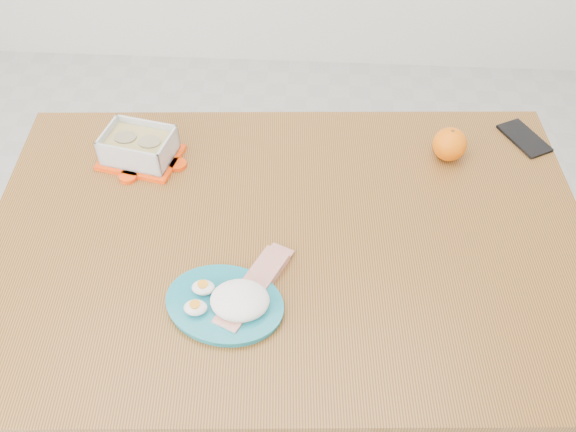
# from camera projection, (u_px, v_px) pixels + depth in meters

# --- Properties ---
(ground) EXTENTS (3.50, 3.50, 0.00)m
(ground) POSITION_uv_depth(u_px,v_px,m) (224.00, 381.00, 1.94)
(ground) COLOR #B7B7B2
(ground) RESTS_ON ground
(dining_table) EXTENTS (1.32, 0.93, 0.75)m
(dining_table) POSITION_uv_depth(u_px,v_px,m) (288.00, 264.00, 1.41)
(dining_table) COLOR #925C29
(dining_table) RESTS_ON ground
(food_container) EXTENTS (0.20, 0.17, 0.07)m
(food_container) POSITION_uv_depth(u_px,v_px,m) (139.00, 147.00, 1.48)
(food_container) COLOR #FF3F07
(food_container) RESTS_ON dining_table
(orange_fruit) EXTENTS (0.08, 0.08, 0.08)m
(orange_fruit) POSITION_uv_depth(u_px,v_px,m) (450.00, 144.00, 1.48)
(orange_fruit) COLOR #EA5504
(orange_fruit) RESTS_ON dining_table
(rice_plate) EXTENTS (0.27, 0.27, 0.06)m
(rice_plate) POSITION_uv_depth(u_px,v_px,m) (229.00, 301.00, 1.20)
(rice_plate) COLOR #187686
(rice_plate) RESTS_ON dining_table
(candy_bar) EXTENTS (0.13, 0.21, 0.02)m
(candy_bar) POSITION_uv_depth(u_px,v_px,m) (253.00, 289.00, 1.23)
(candy_bar) COLOR #B22309
(candy_bar) RESTS_ON dining_table
(smartphone) EXTENTS (0.12, 0.15, 0.01)m
(smartphone) POSITION_uv_depth(u_px,v_px,m) (524.00, 138.00, 1.55)
(smartphone) COLOR black
(smartphone) RESTS_ON dining_table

